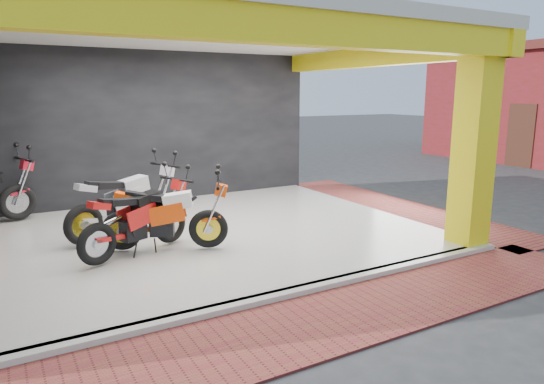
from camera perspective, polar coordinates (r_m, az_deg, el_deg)
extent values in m
plane|color=#2D2D30|center=(7.12, -2.87, -9.51)|extent=(80.00, 80.00, 0.00)
cube|color=beige|center=(8.85, -8.76, -5.05)|extent=(8.00, 6.00, 0.10)
cube|color=beige|center=(8.55, -9.53, 18.41)|extent=(8.40, 6.40, 0.20)
cube|color=black|center=(11.47, -14.65, 7.15)|extent=(8.20, 0.20, 3.50)
cube|color=yellow|center=(8.54, 22.67, 5.24)|extent=(0.50, 0.50, 3.50)
cube|color=yellow|center=(5.82, 1.49, 18.87)|extent=(8.40, 0.30, 0.40)
cube|color=yellow|center=(10.60, 12.05, 15.33)|extent=(0.30, 6.40, 0.40)
cube|color=beige|center=(6.28, 1.43, -12.01)|extent=(8.00, 0.20, 0.10)
cube|color=maroon|center=(5.70, 5.62, -15.00)|extent=(9.00, 1.40, 0.03)
cube|color=maroon|center=(11.41, 14.37, -1.69)|extent=(1.40, 7.00, 0.03)
cube|color=#3F1E14|center=(19.13, 27.20, 5.92)|extent=(0.06, 1.00, 2.20)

